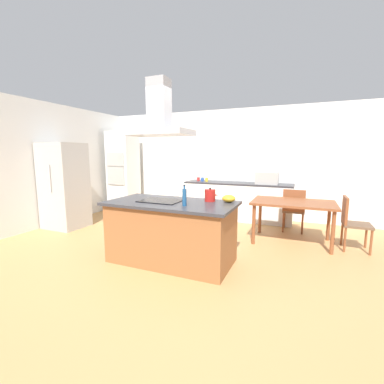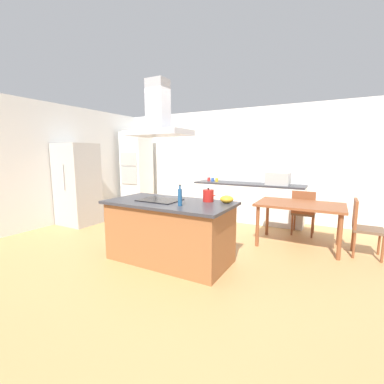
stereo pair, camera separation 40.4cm
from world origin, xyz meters
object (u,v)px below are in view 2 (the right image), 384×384
Objects in this scene: tea_kettle at (208,196)px; coffee_mug_yellow at (217,180)px; coffee_mug_blue at (213,180)px; refrigerator at (78,184)px; olive_oil_bottle at (180,197)px; chair_at_right_end at (362,224)px; coffee_mug_red at (209,179)px; wall_oven_stack at (137,171)px; dining_table at (300,208)px; cooktop at (160,200)px; chair_facing_back_wall at (303,210)px; countertop_microwave at (278,179)px; mixing_bowl at (227,199)px; range_hood at (158,118)px.

coffee_mug_yellow is at bearing 110.96° from tea_kettle.
coffee_mug_yellow is (0.13, -0.04, 0.00)m from coffee_mug_blue.
tea_kettle is at bearing -7.41° from refrigerator.
chair_at_right_end is at bearing 38.91° from olive_oil_bottle.
coffee_mug_red is 0.04× the size of wall_oven_stack.
cooktop is at bearing -138.15° from dining_table.
coffee_mug_yellow is at bearing 4.83° from wall_oven_stack.
tea_kettle is 2.93m from coffee_mug_red.
chair_facing_back_wall is (2.10, -0.59, -0.44)m from coffee_mug_yellow.
refrigerator is 4.86m from chair_facing_back_wall.
coffee_mug_red is 0.10× the size of chair_at_right_end.
chair_at_right_end is (1.53, -1.28, -0.53)m from countertop_microwave.
chair_facing_back_wall is at bearing 51.74° from cooktop.
olive_oil_bottle is 0.32× the size of chair_facing_back_wall.
refrigerator is at bearing 172.59° from tea_kettle.
countertop_microwave is 0.36× the size of dining_table.
coffee_mug_yellow is at bearing -15.53° from coffee_mug_blue.
tea_kettle is 0.73× the size of olive_oil_bottle.
refrigerator reaches higher than cooktop.
mixing_bowl is at bearing 18.01° from cooktop.
coffee_mug_red is (-1.73, 0.04, -0.09)m from countertop_microwave.
countertop_microwave is 0.56× the size of chair_at_right_end.
coffee_mug_yellow is 0.06× the size of dining_table.
mixing_bowl is 0.22× the size of chair_facing_back_wall.
countertop_microwave is (0.49, 2.61, 0.05)m from tea_kettle.
refrigerator is at bearing 165.51° from cooktop.
coffee_mug_yellow is 2.22m from chair_facing_back_wall.
olive_oil_bottle is at bearing -15.67° from refrigerator.
range_hood reaches higher than chair_facing_back_wall.
countertop_microwave is 1.47m from dining_table.
mixing_bowl is at bearing 7.41° from tea_kettle.
olive_oil_bottle is at bearing -141.09° from chair_at_right_end.
range_hood is (-1.79, -2.26, 1.59)m from chair_facing_back_wall.
chair_facing_back_wall is (4.51, -0.38, -0.59)m from wall_oven_stack.
coffee_mug_blue is (-0.92, 3.08, -0.08)m from olive_oil_bottle.
coffee_mug_yellow is (-1.26, 2.54, -0.01)m from mixing_bowl.
countertop_microwave is 1.73m from coffee_mug_red.
countertop_microwave is 0.56× the size of range_hood.
dining_table is (2.23, -1.29, -0.28)m from coffee_mug_blue.
tea_kettle is at bearing -100.66° from countertop_microwave.
dining_table is at bearing -30.05° from coffee_mug_blue.
cooktop is at bearing -44.13° from wall_oven_stack.
wall_oven_stack is 1.57× the size of dining_table.
cooktop is 0.33× the size of refrigerator.
countertop_microwave is 0.23× the size of wall_oven_stack.
countertop_microwave is at bearing 67.95° from cooktop.
coffee_mug_yellow is 0.10× the size of chair_facing_back_wall.
refrigerator is at bearing -139.60° from coffee_mug_yellow.
mixing_bowl reaches higher than chair_facing_back_wall.
coffee_mug_red is 0.06× the size of dining_table.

